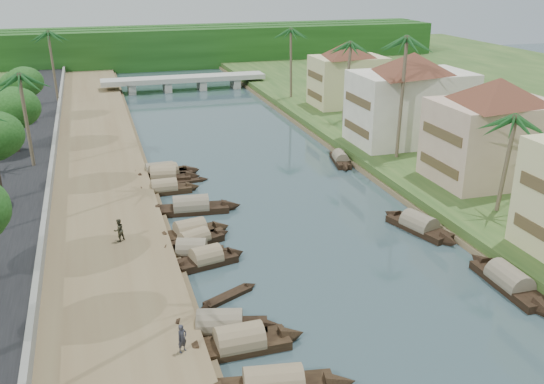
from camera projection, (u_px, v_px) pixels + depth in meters
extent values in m
plane|color=#31454A|center=(356.00, 291.00, 40.57)|extent=(220.00, 220.00, 0.00)
cube|color=brown|center=(99.00, 205.00, 54.03)|extent=(10.00, 180.00, 0.80)
cube|color=#24441B|center=(444.00, 167.00, 63.41)|extent=(16.00, 180.00, 1.20)
cube|color=slate|center=(48.00, 200.00, 52.56)|extent=(0.40, 180.00, 1.10)
cube|color=#163A10|center=(166.00, 50.00, 124.28)|extent=(120.00, 4.00, 8.00)
cube|color=#163A10|center=(163.00, 47.00, 128.76)|extent=(120.00, 4.00, 8.00)
cube|color=#163A10|center=(160.00, 44.00, 133.24)|extent=(120.00, 4.00, 8.00)
cube|color=#A6A69B|center=(184.00, 79.00, 104.38)|extent=(28.00, 4.00, 0.80)
cube|color=#A6A69B|center=(132.00, 88.00, 102.33)|extent=(1.20, 3.50, 1.80)
cube|color=#A6A69B|center=(167.00, 86.00, 103.95)|extent=(1.20, 3.50, 1.80)
cube|color=#A6A69B|center=(202.00, 84.00, 105.57)|extent=(1.20, 3.50, 1.80)
cube|color=#A6A69B|center=(235.00, 82.00, 107.19)|extent=(1.20, 3.50, 1.80)
cube|color=#D0B093|center=(493.00, 141.00, 56.77)|extent=(11.00, 8.00, 7.50)
pyramid|color=brown|center=(500.00, 90.00, 55.06)|extent=(14.11, 14.11, 2.20)
cube|color=brown|center=(439.00, 165.00, 55.93)|extent=(0.10, 6.40, 0.90)
cube|color=brown|center=(442.00, 134.00, 54.87)|extent=(0.10, 6.40, 0.90)
cube|color=white|center=(410.00, 108.00, 68.95)|extent=(13.00, 8.00, 8.00)
pyramid|color=brown|center=(414.00, 62.00, 67.15)|extent=(15.59, 15.59, 2.20)
cube|color=brown|center=(356.00, 129.00, 67.89)|extent=(0.10, 6.40, 0.90)
cube|color=brown|center=(358.00, 101.00, 66.76)|extent=(0.10, 6.40, 0.90)
cube|color=#CDC289|center=(348.00, 81.00, 87.32)|extent=(10.00, 7.00, 7.00)
pyramid|color=brown|center=(349.00, 49.00, 85.70)|extent=(12.62, 12.62, 2.20)
cube|color=brown|center=(314.00, 95.00, 86.57)|extent=(0.10, 5.60, 0.90)
cube|color=brown|center=(315.00, 76.00, 85.58)|extent=(0.10, 5.60, 0.90)
cone|color=black|center=(341.00, 384.00, 31.12)|extent=(2.07, 2.04, 1.98)
cube|color=black|center=(220.00, 330.00, 35.89)|extent=(5.93, 3.22, 0.70)
cone|color=black|center=(273.00, 328.00, 35.94)|extent=(1.99, 1.99, 1.80)
cone|color=black|center=(167.00, 329.00, 35.78)|extent=(1.99, 1.99, 1.80)
cylinder|color=#776959|center=(220.00, 324.00, 35.76)|extent=(4.66, 2.94, 1.88)
cube|color=black|center=(240.00, 346.00, 34.30)|extent=(5.73, 2.01, 0.70)
cone|color=black|center=(292.00, 336.00, 35.17)|extent=(1.68, 1.76, 1.92)
cone|color=black|center=(184.00, 355.00, 33.38)|extent=(1.68, 1.76, 1.92)
cylinder|color=#877856|center=(240.00, 341.00, 34.17)|extent=(4.38, 2.07, 2.01)
cube|color=black|center=(206.00, 262.00, 44.01)|extent=(4.69, 2.63, 0.70)
cone|color=black|center=(237.00, 254.00, 45.12)|extent=(1.61, 1.79, 1.68)
cone|color=black|center=(174.00, 269.00, 42.86)|extent=(1.61, 1.79, 1.68)
cylinder|color=#877856|center=(206.00, 257.00, 43.88)|extent=(3.69, 2.47, 1.78)
cube|color=black|center=(192.00, 254.00, 45.29)|extent=(4.90, 2.97, 0.70)
cone|color=black|center=(226.00, 253.00, 45.22)|extent=(1.74, 1.83, 1.63)
cone|color=black|center=(158.00, 253.00, 45.30)|extent=(1.74, 1.83, 1.63)
cylinder|color=#776959|center=(192.00, 249.00, 45.15)|extent=(3.88, 2.71, 1.72)
cube|color=black|center=(194.00, 243.00, 47.00)|extent=(4.91, 3.07, 0.70)
cone|color=black|center=(222.00, 234.00, 48.47)|extent=(1.74, 1.73, 1.48)
cone|color=black|center=(165.00, 251.00, 45.47)|extent=(1.74, 1.73, 1.48)
cylinder|color=#877856|center=(194.00, 239.00, 46.86)|extent=(3.90, 2.73, 1.54)
cube|color=black|center=(191.00, 235.00, 48.41)|extent=(5.23, 2.79, 0.70)
cone|color=black|center=(222.00, 228.00, 49.60)|extent=(1.76, 1.92, 1.82)
cone|color=black|center=(157.00, 241.00, 47.17)|extent=(1.76, 1.92, 1.82)
cylinder|color=#877856|center=(190.00, 231.00, 48.28)|extent=(4.10, 2.63, 1.92)
cube|color=black|center=(191.00, 210.00, 53.33)|extent=(6.67, 2.58, 0.70)
cone|color=black|center=(232.00, 206.00, 53.95)|extent=(2.02, 1.92, 1.96)
cone|color=black|center=(149.00, 212.00, 52.65)|extent=(2.02, 1.92, 1.96)
cylinder|color=#776959|center=(191.00, 206.00, 53.20)|extent=(5.15, 2.50, 2.02)
cube|color=black|center=(164.00, 191.00, 57.80)|extent=(5.09, 1.73, 0.70)
cone|color=black|center=(194.00, 187.00, 58.56)|extent=(1.48, 1.51, 1.66)
cone|color=black|center=(134.00, 193.00, 56.98)|extent=(1.48, 1.51, 1.66)
cylinder|color=#877856|center=(164.00, 187.00, 57.66)|extent=(3.89, 1.78, 1.73)
cube|color=black|center=(164.00, 179.00, 61.08)|extent=(5.57, 2.55, 0.70)
cone|color=black|center=(193.00, 177.00, 61.49)|extent=(1.77, 1.85, 1.83)
cone|color=black|center=(133.00, 180.00, 60.61)|extent=(1.77, 1.85, 1.83)
cylinder|color=#877856|center=(163.00, 175.00, 60.94)|extent=(4.33, 2.45, 1.92)
cube|color=black|center=(160.00, 174.00, 62.62)|extent=(5.92, 1.82, 0.70)
cone|color=black|center=(191.00, 170.00, 63.57)|extent=(1.70, 1.52, 1.66)
cone|color=black|center=(128.00, 176.00, 61.62)|extent=(1.70, 1.52, 1.66)
cylinder|color=#776959|center=(160.00, 170.00, 62.49)|extent=(4.54, 1.84, 1.70)
cube|color=black|center=(164.00, 176.00, 61.77)|extent=(5.97, 2.95, 0.70)
cone|color=black|center=(193.00, 171.00, 63.14)|extent=(1.94, 1.96, 1.85)
cone|color=black|center=(133.00, 181.00, 60.35)|extent=(1.94, 1.96, 1.85)
cylinder|color=#877856|center=(164.00, 173.00, 61.64)|extent=(4.66, 2.75, 1.93)
cube|color=black|center=(508.00, 285.00, 40.86)|extent=(1.99, 6.60, 0.70)
cone|color=black|center=(478.00, 260.00, 44.11)|extent=(1.71, 1.89, 1.89)
cylinder|color=#776959|center=(509.00, 280.00, 40.72)|extent=(2.03, 5.05, 1.94)
cube|color=black|center=(419.00, 229.00, 49.61)|extent=(3.48, 6.14, 0.70)
cone|color=black|center=(391.00, 215.00, 52.11)|extent=(2.09, 2.10, 1.86)
cone|color=black|center=(450.00, 242.00, 47.04)|extent=(2.09, 2.10, 1.86)
cylinder|color=#776959|center=(419.00, 224.00, 49.47)|extent=(3.15, 4.84, 1.93)
cube|color=black|center=(340.00, 161.00, 66.61)|extent=(2.41, 5.28, 0.70)
cone|color=black|center=(335.00, 153.00, 69.22)|extent=(1.57, 1.67, 1.48)
cone|color=black|center=(346.00, 168.00, 63.95)|extent=(1.57, 1.67, 1.48)
cylinder|color=#776959|center=(340.00, 158.00, 66.48)|extent=(2.23, 4.11, 1.52)
cube|color=black|center=(228.00, 297.00, 39.63)|extent=(3.57, 2.38, 0.35)
cone|color=black|center=(251.00, 286.00, 40.96)|extent=(1.17, 1.13, 0.80)
cone|color=black|center=(204.00, 308.00, 38.30)|extent=(1.17, 1.13, 0.80)
cube|color=black|center=(184.00, 182.00, 60.43)|extent=(3.92, 1.25, 0.35)
cone|color=black|center=(204.00, 179.00, 61.25)|extent=(1.05, 0.88, 0.77)
cone|color=black|center=(162.00, 185.00, 59.60)|extent=(1.05, 0.88, 0.77)
cylinder|color=brown|center=(504.00, 165.00, 49.26)|extent=(0.97, 0.36, 8.04)
sphere|color=#1A4F1F|center=(511.00, 118.00, 47.90)|extent=(3.20, 3.20, 3.20)
cylinder|color=brown|center=(401.00, 98.00, 62.51)|extent=(0.54, 0.36, 12.62)
sphere|color=#1A4F1F|center=(406.00, 38.00, 60.38)|extent=(3.20, 3.20, 3.20)
cylinder|color=brown|center=(346.00, 82.00, 78.14)|extent=(1.08, 0.36, 10.10)
sphere|color=#1A4F1F|center=(347.00, 44.00, 76.43)|extent=(3.20, 3.20, 3.20)
cylinder|color=brown|center=(27.00, 121.00, 59.76)|extent=(0.56, 0.36, 9.24)
sphere|color=#1A4F1F|center=(20.00, 76.00, 58.20)|extent=(3.20, 3.20, 3.20)
cylinder|color=brown|center=(291.00, 63.00, 92.09)|extent=(0.52, 0.36, 10.33)
sphere|color=#1A4F1F|center=(292.00, 30.00, 90.35)|extent=(3.20, 3.20, 3.20)
cylinder|color=brown|center=(54.00, 67.00, 88.11)|extent=(0.61, 0.36, 10.14)
sphere|color=#1A4F1F|center=(49.00, 33.00, 86.40)|extent=(3.20, 3.20, 3.20)
cylinder|color=#403024|center=(15.00, 138.00, 65.39)|extent=(0.60, 0.60, 3.18)
ellipsoid|color=#163A10|center=(11.00, 110.00, 64.32)|extent=(5.39, 5.39, 4.43)
cylinder|color=#403024|center=(26.00, 108.00, 78.48)|extent=(0.60, 0.60, 3.29)
ellipsoid|color=#163A10|center=(22.00, 84.00, 77.37)|extent=(4.74, 4.74, 3.89)
cylinder|color=#403024|center=(446.00, 122.00, 71.10)|extent=(0.60, 0.60, 3.96)
ellipsoid|color=#163A10|center=(450.00, 90.00, 69.77)|extent=(4.25, 4.25, 3.49)
imported|color=#2A2B33|center=(182.00, 338.00, 32.59)|extent=(0.72, 0.66, 1.65)
imported|color=#373626|center=(119.00, 230.00, 45.71)|extent=(1.09, 1.04, 1.77)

